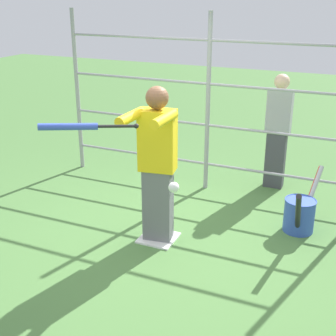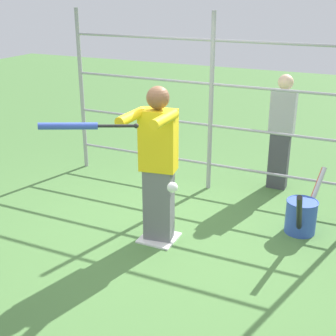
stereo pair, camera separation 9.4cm
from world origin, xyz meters
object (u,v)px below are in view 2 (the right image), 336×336
baseball_bat_swinging (77,126)px  softball_in_flight (172,187)px  batter (158,161)px  bystander_behind_fence (281,131)px  bat_bucket (302,214)px

baseball_bat_swinging → softball_in_flight: size_ratio=8.21×
batter → softball_in_flight: 0.89m
softball_in_flight → bystander_behind_fence: 2.81m
softball_in_flight → baseball_bat_swinging: bearing=1.9°
bystander_behind_fence → baseball_bat_swinging: bearing=64.7°
batter → baseball_bat_swinging: 1.03m
baseball_bat_swinging → softball_in_flight: 1.06m
baseball_bat_swinging → bystander_behind_fence: (-1.33, -2.81, -0.64)m
bystander_behind_fence → batter: bearing=66.9°
softball_in_flight → bat_bucket: softball_in_flight is taller
baseball_bat_swinging → bat_bucket: size_ratio=0.65×
baseball_bat_swinging → bat_bucket: baseball_bat_swinging is taller
batter → bystander_behind_fence: bearing=-113.1°
softball_in_flight → bystander_behind_fence: size_ratio=0.06×
batter → bat_bucket: bearing=-148.7°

